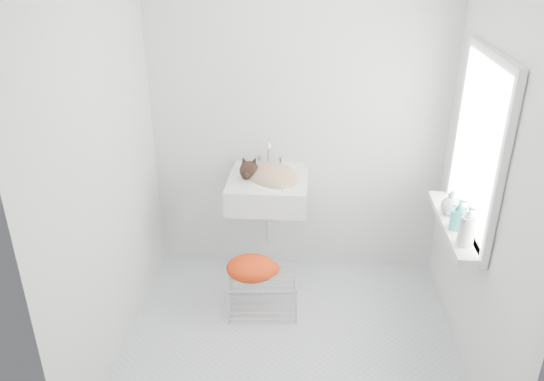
# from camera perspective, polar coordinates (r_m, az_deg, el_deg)

# --- Properties ---
(floor) EXTENTS (2.20, 2.00, 0.02)m
(floor) POSITION_cam_1_polar(r_m,az_deg,el_deg) (3.73, 1.80, -15.79)
(floor) COLOR silver
(floor) RESTS_ON ground
(back_wall) EXTENTS (2.20, 0.02, 2.50)m
(back_wall) POSITION_cam_1_polar(r_m,az_deg,el_deg) (3.98, 2.75, 7.85)
(back_wall) COLOR silver
(back_wall) RESTS_ON ground
(right_wall) EXTENTS (0.02, 2.00, 2.50)m
(right_wall) POSITION_cam_1_polar(r_m,az_deg,el_deg) (3.21, 22.17, 1.38)
(right_wall) COLOR silver
(right_wall) RESTS_ON ground
(left_wall) EXTENTS (0.02, 2.00, 2.50)m
(left_wall) POSITION_cam_1_polar(r_m,az_deg,el_deg) (3.27, -17.51, 2.62)
(left_wall) COLOR silver
(left_wall) RESTS_ON ground
(window_glass) EXTENTS (0.01, 0.80, 1.00)m
(window_glass) POSITION_cam_1_polar(r_m,az_deg,el_deg) (3.34, 21.28, 4.35)
(window_glass) COLOR white
(window_glass) RESTS_ON right_wall
(window_frame) EXTENTS (0.04, 0.90, 1.10)m
(window_frame) POSITION_cam_1_polar(r_m,az_deg,el_deg) (3.34, 21.04, 4.37)
(window_frame) COLOR white
(window_frame) RESTS_ON right_wall
(windowsill) EXTENTS (0.16, 0.88, 0.04)m
(windowsill) POSITION_cam_1_polar(r_m,az_deg,el_deg) (3.53, 18.79, -3.45)
(windowsill) COLOR white
(windowsill) RESTS_ON right_wall
(sink) EXTENTS (0.58, 0.51, 0.23)m
(sink) POSITION_cam_1_polar(r_m,az_deg,el_deg) (3.90, -0.46, 1.15)
(sink) COLOR white
(sink) RESTS_ON back_wall
(faucet) EXTENTS (0.21, 0.15, 0.21)m
(faucet) POSITION_cam_1_polar(r_m,az_deg,el_deg) (4.01, -0.25, 4.03)
(faucet) COLOR silver
(faucet) RESTS_ON sink
(cat) EXTENTS (0.45, 0.40, 0.26)m
(cat) POSITION_cam_1_polar(r_m,az_deg,el_deg) (3.86, -0.28, 1.57)
(cat) COLOR tan
(cat) RESTS_ON sink
(wire_rack) EXTENTS (0.50, 0.37, 0.28)m
(wire_rack) POSITION_cam_1_polar(r_m,az_deg,el_deg) (3.91, -1.00, -10.68)
(wire_rack) COLOR #BCB6B6
(wire_rack) RESTS_ON floor
(towel) EXTENTS (0.36, 0.25, 0.15)m
(towel) POSITION_cam_1_polar(r_m,az_deg,el_deg) (3.81, -2.19, -8.80)
(towel) COLOR #D06200
(towel) RESTS_ON wire_rack
(bottle_a) EXTENTS (0.11, 0.11, 0.21)m
(bottle_a) POSITION_cam_1_polar(r_m,az_deg,el_deg) (3.29, 19.71, -5.44)
(bottle_a) COLOR silver
(bottle_a) RESTS_ON windowsill
(bottle_b) EXTENTS (0.11, 0.11, 0.20)m
(bottle_b) POSITION_cam_1_polar(r_m,az_deg,el_deg) (3.45, 18.99, -3.84)
(bottle_b) COLOR #258075
(bottle_b) RESTS_ON windowsill
(bottle_c) EXTENTS (0.13, 0.13, 0.16)m
(bottle_c) POSITION_cam_1_polar(r_m,az_deg,el_deg) (3.61, 18.31, -2.35)
(bottle_c) COLOR silver
(bottle_c) RESTS_ON windowsill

